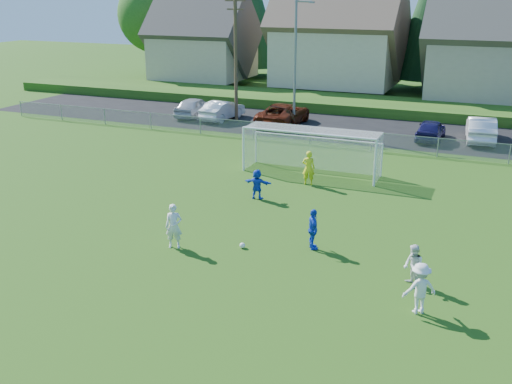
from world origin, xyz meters
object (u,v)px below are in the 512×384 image
car_c (283,114)px  car_e (431,130)px  player_white_c (420,288)px  car_f (481,129)px  player_blue_b (257,184)px  car_a (194,107)px  goalkeeper (309,168)px  player_white_b (413,266)px  soccer_ball (242,245)px  player_white_a (174,226)px  car_b (223,110)px  soccer_goal (313,144)px  player_blue_a (313,229)px

car_c → car_e: size_ratio=1.43×
player_white_c → car_f: size_ratio=0.34×
player_blue_b → car_a: 20.18m
player_blue_b → goalkeeper: bearing=-118.7°
player_white_b → car_c: car_c is taller
player_white_b → car_f: 22.60m
player_white_c → player_blue_b: (-8.74, 8.00, -0.10)m
soccer_ball → player_white_c: size_ratio=0.13×
player_white_a → car_b: (-8.69, 22.55, -0.15)m
player_white_a → car_f: size_ratio=0.35×
player_white_c → soccer_goal: (-7.59, 13.13, 0.79)m
player_blue_b → car_b: car_b is taller
soccer_ball → player_white_b: player_white_b is taller
car_f → player_white_b: bearing=82.1°
player_white_a → player_white_c: player_white_a is taller
player_white_b → car_b: size_ratio=0.33×
player_blue_b → player_white_c: bearing=136.7°
player_blue_b → soccer_goal: 5.33m
car_c → car_f: size_ratio=1.17×
goalkeeper → soccer_goal: (-0.46, 2.09, 0.73)m
goalkeeper → player_blue_a: bearing=98.7°
soccer_ball → soccer_goal: size_ratio=0.03×
car_b → soccer_goal: (10.63, -10.87, 0.89)m
car_c → player_white_a: bearing=99.1°
car_f → soccer_goal: bearing=48.5°
player_white_b → goalkeeper: size_ratio=0.84×
soccer_ball → soccer_goal: (-0.54, 10.74, 1.52)m
player_white_a → player_white_b: (9.08, 0.26, -0.14)m
player_white_a → car_c: bearing=76.8°
soccer_ball → player_white_b: bearing=-5.9°
player_white_a → soccer_goal: bearing=58.1°
player_white_b → player_blue_b: (-8.29, 6.29, -0.02)m
player_blue_b → car_c: bearing=-75.1°
player_blue_a → soccer_goal: bearing=-11.4°
player_white_a → player_blue_b: player_white_a is taller
player_blue_a → car_a: 26.43m
player_white_c → car_f: (0.56, 24.28, -0.01)m
car_a → car_b: size_ratio=1.01×
goalkeeper → player_blue_b: bearing=51.8°
player_white_b → player_blue_a: size_ratio=0.92×
car_a → soccer_goal: soccer_goal is taller
goalkeeper → soccer_ball: bearing=80.2°
goalkeeper → car_b: goalkeeper is taller
player_blue_b → car_f: 18.75m
car_a → car_e: size_ratio=1.10×
player_white_b → car_a: car_a is taller
player_white_b → car_f: (1.01, 22.57, 0.07)m
player_white_c → soccer_goal: size_ratio=0.23×
car_c → car_e: (10.69, -0.62, -0.11)m
player_white_b → soccer_goal: (-7.14, 11.42, 0.88)m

